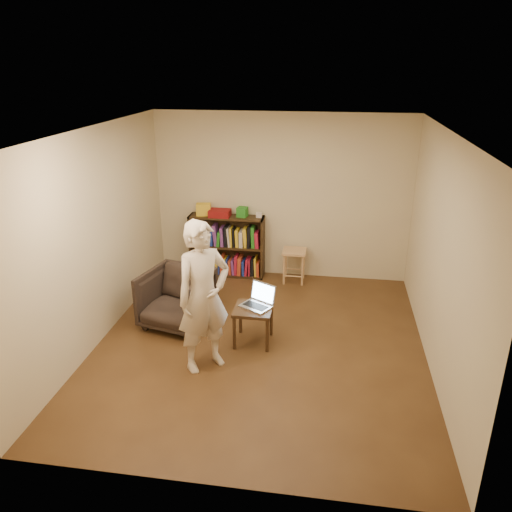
% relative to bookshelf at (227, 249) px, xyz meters
% --- Properties ---
extents(floor, '(4.50, 4.50, 0.00)m').
position_rel_bookshelf_xyz_m(floor, '(0.85, -2.09, -0.44)').
color(floor, '#402814').
rests_on(floor, ground).
extents(ceiling, '(4.50, 4.50, 0.00)m').
position_rel_bookshelf_xyz_m(ceiling, '(0.85, -2.09, 2.16)').
color(ceiling, silver).
rests_on(ceiling, wall_back).
extents(wall_back, '(4.00, 0.00, 4.00)m').
position_rel_bookshelf_xyz_m(wall_back, '(0.85, 0.16, 0.86)').
color(wall_back, '#C7B496').
rests_on(wall_back, floor).
extents(wall_left, '(0.00, 4.50, 4.50)m').
position_rel_bookshelf_xyz_m(wall_left, '(-1.15, -2.09, 0.86)').
color(wall_left, '#C7B496').
rests_on(wall_left, floor).
extents(wall_right, '(0.00, 4.50, 4.50)m').
position_rel_bookshelf_xyz_m(wall_right, '(2.85, -2.09, 0.86)').
color(wall_right, '#C7B496').
rests_on(wall_right, floor).
extents(bookshelf, '(1.20, 0.30, 1.00)m').
position_rel_bookshelf_xyz_m(bookshelf, '(0.00, 0.00, 0.00)').
color(bookshelf, black).
rests_on(bookshelf, floor).
extents(box_yellow, '(0.25, 0.20, 0.18)m').
position_rel_bookshelf_xyz_m(box_yellow, '(-0.37, -0.00, 0.65)').
color(box_yellow, yellow).
rests_on(box_yellow, bookshelf).
extents(red_cloth, '(0.33, 0.25, 0.11)m').
position_rel_bookshelf_xyz_m(red_cloth, '(-0.10, -0.04, 0.62)').
color(red_cloth, maroon).
rests_on(red_cloth, bookshelf).
extents(box_green, '(0.17, 0.17, 0.15)m').
position_rel_bookshelf_xyz_m(box_green, '(0.25, 0.01, 0.64)').
color(box_green, '#267C21').
rests_on(box_green, bookshelf).
extents(box_white, '(0.09, 0.09, 0.07)m').
position_rel_bookshelf_xyz_m(box_white, '(0.52, 0.02, 0.60)').
color(box_white, beige).
rests_on(box_white, bookshelf).
extents(stool, '(0.36, 0.36, 0.53)m').
position_rel_bookshelf_xyz_m(stool, '(1.10, -0.12, -0.01)').
color(stool, tan).
rests_on(stool, floor).
extents(armchair, '(0.99, 1.00, 0.76)m').
position_rel_bookshelf_xyz_m(armchair, '(-0.31, -1.76, -0.06)').
color(armchair, '#2B221C').
rests_on(armchair, floor).
extents(side_table, '(0.46, 0.46, 0.47)m').
position_rel_bookshelf_xyz_m(side_table, '(0.76, -2.04, -0.05)').
color(side_table, black).
rests_on(side_table, floor).
extents(laptop, '(0.47, 0.45, 0.27)m').
position_rel_bookshelf_xyz_m(laptop, '(0.81, -1.97, 0.10)').
color(laptop, silver).
rests_on(laptop, side_table).
extents(person, '(0.75, 0.74, 1.75)m').
position_rel_bookshelf_xyz_m(person, '(0.30, -2.63, 0.44)').
color(person, beige).
rests_on(person, floor).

